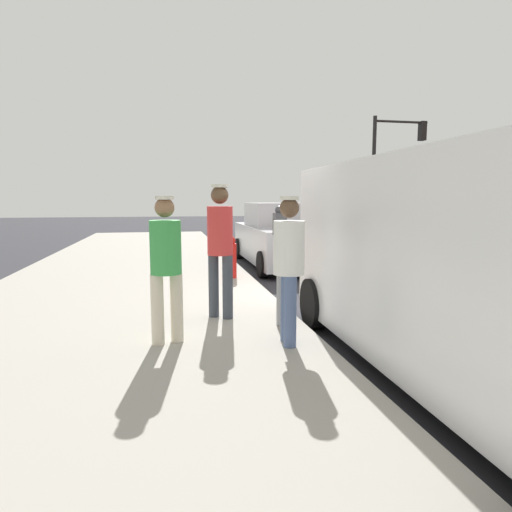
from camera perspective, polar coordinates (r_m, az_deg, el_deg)
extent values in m
plane|color=#2D2D33|center=(7.04, 11.81, -7.21)|extent=(80.00, 80.00, 0.00)
cube|color=#9E998E|center=(6.51, -18.06, -7.92)|extent=(5.00, 32.00, 0.15)
cylinder|color=gray|center=(5.58, 3.02, -3.23)|extent=(0.07, 0.07, 1.15)
cube|color=#4C4C51|center=(5.50, 3.07, 4.11)|extent=(0.14, 0.18, 0.28)
sphere|color=#47474C|center=(5.49, 3.08, 5.88)|extent=(0.12, 0.12, 0.12)
cylinder|color=beige|center=(5.01, -12.56, -6.76)|extent=(0.14, 0.14, 0.78)
cylinder|color=beige|center=(5.07, -10.16, -6.53)|extent=(0.14, 0.14, 0.78)
cylinder|color=green|center=(4.93, -11.55, 1.11)|extent=(0.34, 0.34, 0.59)
sphere|color=#8C6647|center=(4.90, -11.68, 6.11)|extent=(0.21, 0.21, 0.21)
cylinder|color=silver|center=(4.90, -11.71, 7.35)|extent=(0.20, 0.20, 0.04)
cylinder|color=#383D47|center=(6.06, -5.47, -3.81)|extent=(0.14, 0.14, 0.86)
cylinder|color=#383D47|center=(5.95, -3.67, -4.01)|extent=(0.14, 0.14, 0.86)
cylinder|color=red|center=(5.90, -4.65, 3.27)|extent=(0.34, 0.34, 0.64)
sphere|color=brown|center=(5.89, -4.70, 7.82)|extent=(0.23, 0.23, 0.23)
cylinder|color=silver|center=(5.89, -4.71, 8.95)|extent=(0.22, 0.22, 0.04)
cylinder|color=#4C608C|center=(4.83, 4.40, -7.15)|extent=(0.14, 0.14, 0.78)
cylinder|color=#4C608C|center=(5.05, 3.99, -6.53)|extent=(0.14, 0.14, 0.78)
cylinder|color=white|center=(4.82, 4.27, 1.07)|extent=(0.34, 0.34, 0.59)
sphere|color=brown|center=(4.79, 4.31, 6.16)|extent=(0.21, 0.21, 0.21)
cylinder|color=silver|center=(4.79, 4.33, 7.43)|extent=(0.20, 0.20, 0.04)
cube|color=white|center=(4.61, 27.34, -0.70)|extent=(2.06, 5.22, 1.96)
cylinder|color=black|center=(6.93, 22.66, -4.96)|extent=(0.23, 0.68, 0.68)
cylinder|color=black|center=(6.10, 7.53, -6.07)|extent=(0.23, 0.68, 0.68)
cube|color=#BCBCC1|center=(11.65, 3.38, 1.68)|extent=(1.84, 4.41, 0.89)
cube|color=#BCBCC1|center=(11.81, 3.14, 5.37)|extent=(1.61, 1.99, 0.60)
cylinder|color=black|center=(10.39, 10.26, -0.81)|extent=(0.22, 0.60, 0.60)
cylinder|color=black|center=(9.89, 0.95, -1.10)|extent=(0.22, 0.60, 0.60)
cylinder|color=black|center=(13.49, 5.14, 1.12)|extent=(0.22, 0.60, 0.60)
cylinder|color=black|center=(13.11, -2.09, 0.97)|extent=(0.22, 0.60, 0.60)
cylinder|color=black|center=(19.72, 14.83, 9.55)|extent=(0.16, 0.16, 5.20)
cylinder|color=black|center=(20.51, 18.18, 16.08)|extent=(2.40, 0.10, 0.10)
cube|color=black|center=(20.96, 20.60, 14.81)|extent=(0.24, 0.32, 0.80)
sphere|color=red|center=(21.14, 20.38, 15.44)|extent=(0.17, 0.17, 0.17)
sphere|color=yellow|center=(21.11, 20.35, 14.77)|extent=(0.17, 0.17, 0.17)
sphere|color=green|center=(21.07, 20.32, 14.10)|extent=(0.17, 0.17, 0.17)
cylinder|color=red|center=(9.07, -3.28, -0.60)|extent=(0.24, 0.24, 0.70)
sphere|color=red|center=(9.02, -3.30, 1.98)|extent=(0.20, 0.20, 0.20)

